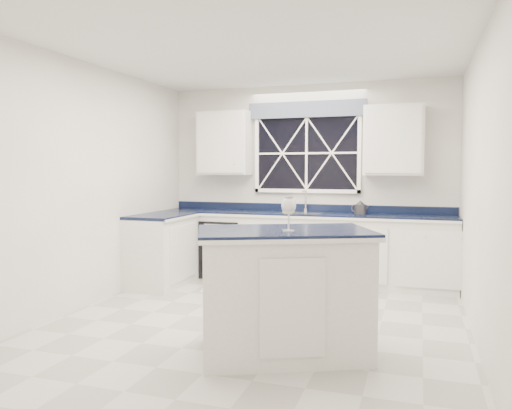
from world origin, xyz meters
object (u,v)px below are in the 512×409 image
(dishwasher, at_px, (227,248))
(wine_glass, at_px, (289,207))
(island, at_px, (284,292))
(faucet, at_px, (305,200))
(soap_bottle, at_px, (289,203))
(kettle, at_px, (360,208))

(dishwasher, height_order, wine_glass, wine_glass)
(dishwasher, xyz_separation_m, wine_glass, (1.63, -2.78, 0.82))
(island, bearing_deg, dishwasher, 96.12)
(faucet, relative_size, wine_glass, 1.09)
(island, bearing_deg, soap_bottle, 79.64)
(island, bearing_deg, kettle, 59.49)
(island, relative_size, wine_glass, 5.82)
(dishwasher, bearing_deg, faucet, 10.02)
(faucet, height_order, island, faucet)
(soap_bottle, bearing_deg, kettle, -7.73)
(island, height_order, soap_bottle, soap_bottle)
(faucet, bearing_deg, soap_bottle, -176.49)
(kettle, distance_m, wine_glass, 2.84)
(kettle, relative_size, wine_glass, 0.88)
(island, distance_m, soap_bottle, 3.00)
(wine_glass, bearing_deg, faucet, 100.09)
(island, height_order, wine_glass, wine_glass)
(dishwasher, height_order, soap_bottle, soap_bottle)
(dishwasher, bearing_deg, kettle, 1.33)
(island, distance_m, kettle, 2.79)
(island, height_order, kettle, kettle)
(dishwasher, height_order, island, island)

